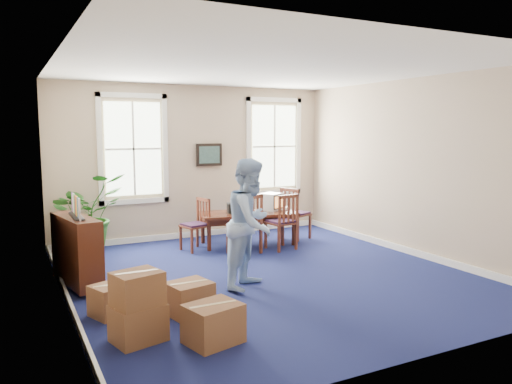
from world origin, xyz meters
name	(u,v)px	position (x,y,z in m)	size (l,w,h in m)	color
floor	(268,275)	(0.00, 0.00, 0.00)	(6.50, 6.50, 0.00)	navy
ceiling	(268,68)	(0.00, 0.00, 3.20)	(6.50, 6.50, 0.00)	white
wall_back	(195,162)	(0.00, 3.25, 1.60)	(6.50, 6.50, 0.00)	tan
wall_front	(428,201)	(0.00, -3.25, 1.60)	(6.50, 6.50, 0.00)	tan
wall_left	(60,184)	(-3.00, 0.00, 1.60)	(6.50, 6.50, 0.00)	tan
wall_right	(414,168)	(3.00, 0.00, 1.60)	(6.50, 6.50, 0.00)	tan
baseboard_back	(197,234)	(0.00, 3.22, 0.06)	(6.00, 0.04, 0.12)	white
baseboard_left	(68,300)	(-2.97, 0.00, 0.06)	(0.04, 6.50, 0.12)	white
baseboard_right	(409,251)	(2.97, 0.00, 0.06)	(0.04, 6.50, 0.12)	white
window_left	(133,149)	(-1.30, 3.23, 1.90)	(1.40, 0.12, 2.20)	white
window_right	(274,147)	(1.90, 3.23, 1.90)	(1.40, 0.12, 2.20)	white
wall_picture	(209,155)	(0.30, 3.20, 1.75)	(0.58, 0.06, 0.48)	black
conference_table	(248,228)	(0.66, 2.07, 0.32)	(1.90, 0.86, 0.65)	#471F11
crt_tv	(272,202)	(1.23, 2.11, 0.82)	(0.38, 0.41, 0.34)	#B7B7BC
game_console	(284,208)	(1.49, 2.07, 0.67)	(0.17, 0.21, 0.05)	white
equipment_bag	(237,208)	(0.45, 2.11, 0.74)	(0.38, 0.25, 0.19)	black
chair_near_left	(244,224)	(0.27, 1.42, 0.56)	(0.50, 0.50, 1.11)	brown
chair_near_right	(281,221)	(1.05, 1.42, 0.54)	(0.48, 0.48, 1.08)	brown
chair_end_left	(195,225)	(-0.46, 2.07, 0.49)	(0.44, 0.44, 0.99)	brown
chair_end_right	(296,213)	(1.79, 2.07, 0.54)	(0.49, 0.49, 1.09)	brown
man	(251,223)	(-0.48, -0.39, 0.94)	(0.92, 0.71, 1.87)	#9DC1EC
credenza	(77,254)	(-2.75, 0.73, 0.49)	(0.36, 1.25, 0.98)	#471F11
brochure_rack	(76,209)	(-2.73, 0.73, 1.14)	(0.13, 0.74, 0.33)	#99999E
potted_plant	(86,214)	(-2.33, 2.66, 0.75)	(1.35, 1.17, 1.50)	#1B4D14
cardboard_boxes	(154,299)	(-2.22, -1.44, 0.40)	(1.42, 1.42, 0.81)	brown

